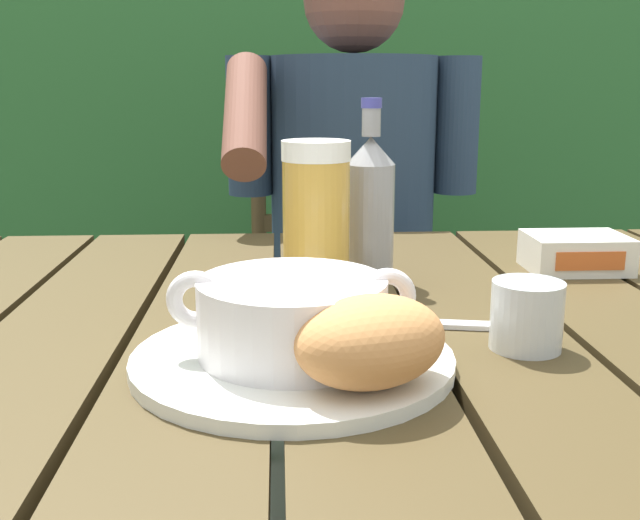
# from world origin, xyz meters

# --- Properties ---
(dining_table) EXTENTS (1.28, 0.88, 0.73)m
(dining_table) POSITION_xyz_m (-0.00, 0.00, 0.64)
(dining_table) COLOR #44371D
(dining_table) RESTS_ON ground_plane
(hedge_backdrop) EXTENTS (2.94, 0.83, 2.16)m
(hedge_backdrop) POSITION_xyz_m (-0.08, 1.69, 0.86)
(hedge_backdrop) COLOR #275929
(hedge_backdrop) RESTS_ON ground_plane
(chair_near_diner) EXTENTS (0.42, 0.48, 0.97)m
(chair_near_diner) POSITION_xyz_m (0.08, 0.88, 0.47)
(chair_near_diner) COLOR #46361C
(chair_near_diner) RESTS_ON ground_plane
(person_eating) EXTENTS (0.48, 0.47, 1.22)m
(person_eating) POSITION_xyz_m (0.07, 0.68, 0.72)
(person_eating) COLOR #25374D
(person_eating) RESTS_ON ground_plane
(serving_plate) EXTENTS (0.28, 0.28, 0.01)m
(serving_plate) POSITION_xyz_m (-0.06, -0.14, 0.73)
(serving_plate) COLOR white
(serving_plate) RESTS_ON dining_table
(soup_bowl) EXTENTS (0.21, 0.16, 0.07)m
(soup_bowl) POSITION_xyz_m (-0.06, -0.14, 0.77)
(soup_bowl) COLOR white
(soup_bowl) RESTS_ON serving_plate
(bread_roll) EXTENTS (0.15, 0.14, 0.07)m
(bread_roll) POSITION_xyz_m (0.00, -0.21, 0.77)
(bread_roll) COLOR tan
(bread_roll) RESTS_ON serving_plate
(beer_glass) EXTENTS (0.08, 0.08, 0.18)m
(beer_glass) POSITION_xyz_m (-0.03, 0.09, 0.82)
(beer_glass) COLOR gold
(beer_glass) RESTS_ON dining_table
(beer_bottle) EXTENTS (0.06, 0.06, 0.22)m
(beer_bottle) POSITION_xyz_m (0.04, 0.15, 0.82)
(beer_bottle) COLOR #939396
(beer_bottle) RESTS_ON dining_table
(water_glass_small) EXTENTS (0.07, 0.07, 0.06)m
(water_glass_small) POSITION_xyz_m (0.16, -0.11, 0.76)
(water_glass_small) COLOR silver
(water_glass_small) RESTS_ON dining_table
(butter_tub) EXTENTS (0.12, 0.10, 0.05)m
(butter_tub) POSITION_xyz_m (0.31, 0.17, 0.75)
(butter_tub) COLOR white
(butter_tub) RESTS_ON dining_table
(table_knife) EXTENTS (0.16, 0.05, 0.01)m
(table_knife) POSITION_xyz_m (0.07, -0.04, 0.73)
(table_knife) COLOR silver
(table_knife) RESTS_ON dining_table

